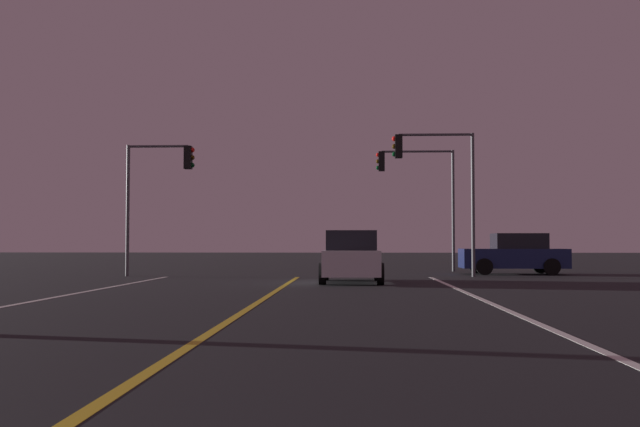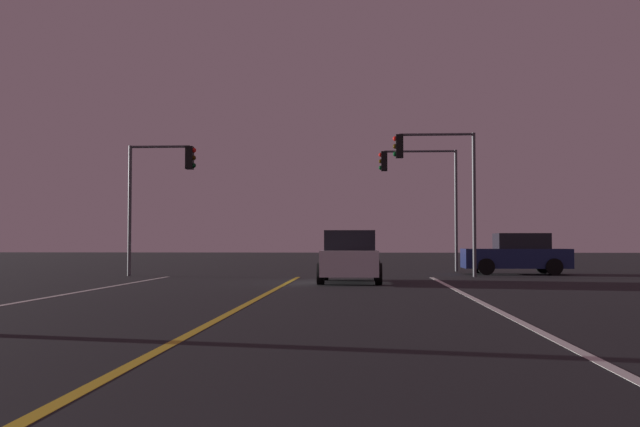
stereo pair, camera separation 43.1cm
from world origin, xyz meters
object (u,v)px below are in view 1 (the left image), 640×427
Objects in this scene: traffic_light_near_right at (434,170)px; traffic_light_far_right at (416,181)px; car_crossing_side at (515,254)px; traffic_light_near_left at (160,179)px; car_ahead_far at (351,257)px.

traffic_light_far_right is (-0.22, 5.50, 0.05)m from traffic_light_near_right.
car_crossing_side is at bearing 141.55° from traffic_light_far_right.
traffic_light_far_right is (10.49, 5.50, 0.34)m from traffic_light_near_left.
car_ahead_far is 0.78× the size of traffic_light_near_right.
traffic_light_near_left is 0.92× the size of traffic_light_far_right.
traffic_light_near_left is at bearing 60.33° from car_ahead_far.
traffic_light_near_left is (-7.50, 4.27, 3.00)m from car_ahead_far.
traffic_light_far_right is at bearing -38.45° from car_crossing_side.
car_crossing_side is 14.81m from traffic_light_near_left.
traffic_light_far_right reaches higher than traffic_light_near_right.
traffic_light_near_right reaches higher than traffic_light_near_left.
traffic_light_near_right reaches higher than car_ahead_far.
traffic_light_near_right is 10.71m from traffic_light_near_left.
traffic_light_near_right is 1.08× the size of traffic_light_near_left.
traffic_light_far_right is at bearing -17.05° from car_ahead_far.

